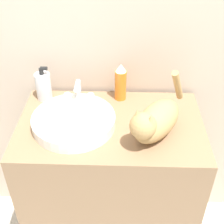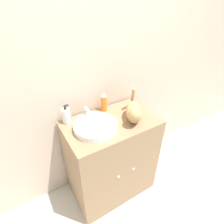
{
  "view_description": "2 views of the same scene",
  "coord_description": "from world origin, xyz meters",
  "views": [
    {
      "loc": [
        0.04,
        -0.8,
        1.71
      ],
      "look_at": [
        0.01,
        0.2,
        0.97
      ],
      "focal_mm": 50.0,
      "sensor_mm": 36.0,
      "label": 1
    },
    {
      "loc": [
        -0.62,
        -0.79,
        1.73
      ],
      "look_at": [
        0.0,
        0.23,
        0.98
      ],
      "focal_mm": 28.0,
      "sensor_mm": 36.0,
      "label": 2
    }
  ],
  "objects": [
    {
      "name": "faucet",
      "position": [
        -0.15,
        0.41,
        0.92
      ],
      "size": [
        0.14,
        0.1,
        0.12
      ],
      "color": "silver",
      "rests_on": "vanity_cabinet"
    },
    {
      "name": "wall_back",
      "position": [
        0.0,
        0.54,
        1.25
      ],
      "size": [
        6.0,
        0.05,
        2.5
      ],
      "color": "#C6B29E",
      "rests_on": "ground_plane"
    },
    {
      "name": "soap_bottle",
      "position": [
        -0.32,
        0.43,
        0.94
      ],
      "size": [
        0.07,
        0.07,
        0.17
      ],
      "color": "silver",
      "rests_on": "vanity_cabinet"
    },
    {
      "name": "vanity_cabinet",
      "position": [
        0.0,
        0.25,
        0.44
      ],
      "size": [
        0.8,
        0.51,
        0.87
      ],
      "color": "#8C6B4C",
      "rests_on": "ground_plane"
    },
    {
      "name": "sink_basin",
      "position": [
        -0.15,
        0.23,
        0.9
      ],
      "size": [
        0.35,
        0.35,
        0.05
      ],
      "color": "white",
      "rests_on": "vanity_cabinet"
    },
    {
      "name": "spray_bottle",
      "position": [
        0.04,
        0.44,
        0.96
      ],
      "size": [
        0.05,
        0.05,
        0.18
      ],
      "color": "orange",
      "rests_on": "vanity_cabinet"
    },
    {
      "name": "cat",
      "position": [
        0.18,
        0.17,
        0.95
      ],
      "size": [
        0.27,
        0.36,
        0.24
      ],
      "rotation": [
        0.0,
        0.0,
        -2.15
      ],
      "color": "tan",
      "rests_on": "vanity_cabinet"
    },
    {
      "name": "ground_plane",
      "position": [
        0.0,
        0.0,
        0.0
      ],
      "size": [
        8.0,
        8.0,
        0.0
      ],
      "primitive_type": "plane",
      "color": "beige"
    }
  ]
}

